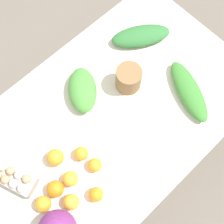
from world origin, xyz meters
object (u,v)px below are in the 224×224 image
(greens_bunch_chard, at_px, (141,36))
(orange_3, at_px, (43,204))
(greens_bunch_scallion, at_px, (189,91))
(orange_1, at_px, (55,157))
(orange_5, at_px, (95,165))
(orange_7, at_px, (71,202))
(egg_carton, at_px, (10,176))
(orange_0, at_px, (70,179))
(paper_bag, at_px, (129,78))
(greens_bunch_kale, at_px, (82,90))
(orange_6, at_px, (81,154))
(orange_2, at_px, (96,194))
(orange_4, at_px, (55,189))

(greens_bunch_chard, relative_size, orange_3, 4.37)
(greens_bunch_scallion, bearing_deg, orange_1, -15.87)
(orange_5, relative_size, orange_7, 0.91)
(egg_carton, relative_size, greens_bunch_scallion, 0.74)
(orange_5, bearing_deg, orange_0, -13.82)
(greens_bunch_scallion, xyz_separation_m, orange_1, (0.71, -0.20, 0.01))
(paper_bag, distance_m, orange_1, 0.53)
(paper_bag, bearing_deg, orange_3, 13.77)
(orange_1, bearing_deg, greens_bunch_kale, -152.22)
(greens_bunch_kale, xyz_separation_m, orange_5, (0.21, 0.32, -0.01))
(orange_0, height_order, orange_7, same)
(orange_6, relative_size, orange_7, 0.93)
(orange_0, bearing_deg, orange_7, 51.29)
(orange_2, bearing_deg, orange_7, -26.71)
(egg_carton, height_order, greens_bunch_kale, greens_bunch_kale)
(greens_bunch_kale, relative_size, orange_2, 3.66)
(orange_0, relative_size, orange_3, 0.98)
(orange_2, bearing_deg, orange_4, -50.93)
(paper_bag, xyz_separation_m, greens_bunch_chard, (-0.24, -0.15, -0.03))
(greens_bunch_kale, bearing_deg, paper_bag, 149.76)
(greens_bunch_scallion, bearing_deg, greens_bunch_kale, -43.45)
(paper_bag, bearing_deg, orange_6, 15.38)
(greens_bunch_scallion, height_order, orange_4, orange_4)
(orange_3, bearing_deg, greens_bunch_scallion, 174.90)
(paper_bag, xyz_separation_m, orange_3, (0.70, 0.17, -0.03))
(paper_bag, distance_m, orange_5, 0.46)
(orange_1, xyz_separation_m, orange_6, (-0.10, 0.07, -0.01))
(egg_carton, relative_size, orange_7, 3.64)
(egg_carton, distance_m, greens_bunch_scallion, 0.96)
(orange_6, bearing_deg, orange_2, 67.76)
(greens_bunch_chard, xyz_separation_m, orange_3, (0.94, 0.32, 0.00))
(greens_bunch_chard, height_order, orange_5, greens_bunch_chard)
(paper_bag, height_order, greens_bunch_scallion, paper_bag)
(orange_2, bearing_deg, orange_6, -112.24)
(paper_bag, distance_m, greens_bunch_scallion, 0.31)
(greens_bunch_scallion, xyz_separation_m, orange_0, (0.72, -0.08, 0.00))
(orange_2, xyz_separation_m, orange_5, (-0.09, -0.10, -0.00))
(orange_2, xyz_separation_m, orange_6, (-0.08, -0.19, -0.00))
(orange_3, xyz_separation_m, orange_7, (-0.10, 0.08, -0.00))
(greens_bunch_scallion, bearing_deg, greens_bunch_chard, -97.85)
(greens_bunch_scallion, xyz_separation_m, orange_3, (0.88, -0.08, 0.00))
(orange_3, bearing_deg, orange_7, 140.29)
(greens_bunch_scallion, distance_m, orange_1, 0.74)
(greens_bunch_kale, xyz_separation_m, orange_0, (0.33, 0.29, -0.01))
(greens_bunch_chard, height_order, orange_6, greens_bunch_chard)
(greens_bunch_chard, bearing_deg, greens_bunch_scallion, 82.15)
(egg_carton, xyz_separation_m, orange_5, (-0.32, 0.23, -0.01))
(greens_bunch_kale, bearing_deg, orange_0, 41.18)
(greens_bunch_chard, relative_size, greens_bunch_scallion, 0.90)
(egg_carton, distance_m, orange_2, 0.40)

